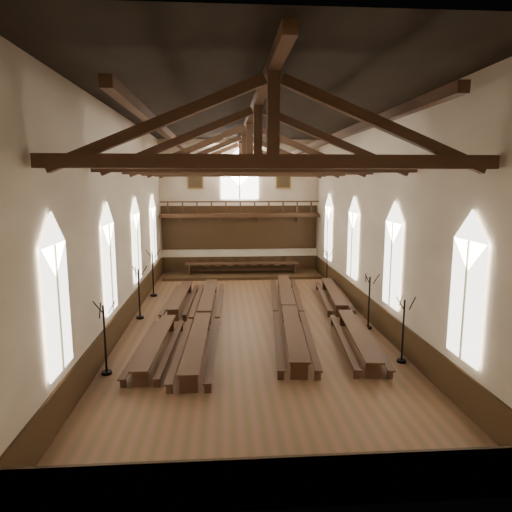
{
  "coord_description": "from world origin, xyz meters",
  "views": [
    {
      "loc": [
        -1.27,
        -21.65,
        6.9
      ],
      "look_at": [
        0.41,
        1.5,
        3.1
      ],
      "focal_mm": 32.0,
      "sensor_mm": 36.0,
      "label": 1
    }
  ],
  "objects_px": {
    "refectory_row_b": "(204,316)",
    "candelabrum_left_far": "(153,282)",
    "refectory_row_d": "(344,311)",
    "candelabrum_right_far": "(327,275)",
    "candelabrum_left_near": "(106,352)",
    "candelabrum_right_mid": "(369,312)",
    "high_table": "(242,264)",
    "refectory_row_c": "(289,309)",
    "refectory_row_a": "(171,316)",
    "dais": "(242,275)",
    "candelabrum_right_near": "(402,342)",
    "candelabrum_left_mid": "(140,303)"
  },
  "relations": [
    {
      "from": "candelabrum_left_near",
      "to": "candelabrum_right_mid",
      "type": "relative_size",
      "value": 1.03
    },
    {
      "from": "refectory_row_c",
      "to": "dais",
      "type": "bearing_deg",
      "value": 99.74
    },
    {
      "from": "candelabrum_left_far",
      "to": "candelabrum_right_far",
      "type": "relative_size",
      "value": 1.13
    },
    {
      "from": "candelabrum_right_near",
      "to": "refectory_row_c",
      "type": "bearing_deg",
      "value": 121.78
    },
    {
      "from": "refectory_row_c",
      "to": "candelabrum_left_mid",
      "type": "bearing_deg",
      "value": 174.05
    },
    {
      "from": "candelabrum_left_mid",
      "to": "candelabrum_right_mid",
      "type": "bearing_deg",
      "value": -12.18
    },
    {
      "from": "candelabrum_left_near",
      "to": "candelabrum_left_far",
      "type": "xyz_separation_m",
      "value": [
        0.0,
        11.44,
        0.04
      ]
    },
    {
      "from": "candelabrum_right_near",
      "to": "refectory_row_b",
      "type": "bearing_deg",
      "value": 147.83
    },
    {
      "from": "refectory_row_a",
      "to": "refectory_row_d",
      "type": "height_order",
      "value": "refectory_row_d"
    },
    {
      "from": "refectory_row_a",
      "to": "candelabrum_left_near",
      "type": "relative_size",
      "value": 5.12
    },
    {
      "from": "candelabrum_left_mid",
      "to": "candelabrum_right_near",
      "type": "relative_size",
      "value": 1.04
    },
    {
      "from": "refectory_row_b",
      "to": "candelabrum_left_far",
      "type": "bearing_deg",
      "value": 117.89
    },
    {
      "from": "refectory_row_d",
      "to": "candelabrum_right_far",
      "type": "distance_m",
      "value": 7.62
    },
    {
      "from": "candelabrum_right_near",
      "to": "candelabrum_right_mid",
      "type": "relative_size",
      "value": 0.99
    },
    {
      "from": "refectory_row_b",
      "to": "dais",
      "type": "distance_m",
      "value": 12.12
    },
    {
      "from": "refectory_row_a",
      "to": "candelabrum_right_far",
      "type": "distance_m",
      "value": 12.17
    },
    {
      "from": "refectory_row_d",
      "to": "candelabrum_left_far",
      "type": "relative_size",
      "value": 4.94
    },
    {
      "from": "refectory_row_d",
      "to": "dais",
      "type": "height_order",
      "value": "refectory_row_d"
    },
    {
      "from": "refectory_row_c",
      "to": "candelabrum_right_mid",
      "type": "height_order",
      "value": "candelabrum_right_mid"
    },
    {
      "from": "refectory_row_a",
      "to": "candelabrum_right_mid",
      "type": "height_order",
      "value": "candelabrum_right_mid"
    },
    {
      "from": "candelabrum_left_near",
      "to": "refectory_row_d",
      "type": "bearing_deg",
      "value": 28.7
    },
    {
      "from": "high_table",
      "to": "candelabrum_left_mid",
      "type": "height_order",
      "value": "candelabrum_left_mid"
    },
    {
      "from": "dais",
      "to": "candelabrum_left_far",
      "type": "bearing_deg",
      "value": -135.12
    },
    {
      "from": "refectory_row_a",
      "to": "candelabrum_right_far",
      "type": "height_order",
      "value": "candelabrum_right_far"
    },
    {
      "from": "high_table",
      "to": "candelabrum_right_near",
      "type": "height_order",
      "value": "candelabrum_right_near"
    },
    {
      "from": "refectory_row_c",
      "to": "candelabrum_right_near",
      "type": "bearing_deg",
      "value": -58.22
    },
    {
      "from": "refectory_row_d",
      "to": "candelabrum_right_mid",
      "type": "xyz_separation_m",
      "value": [
        0.85,
        -1.2,
        0.29
      ]
    },
    {
      "from": "refectory_row_a",
      "to": "candelabrum_left_far",
      "type": "distance_m",
      "value": 6.23
    },
    {
      "from": "dais",
      "to": "candelabrum_right_near",
      "type": "xyz_separation_m",
      "value": [
        5.45,
        -16.78,
        0.7
      ]
    },
    {
      "from": "dais",
      "to": "high_table",
      "type": "relative_size",
      "value": 1.36
    },
    {
      "from": "refectory_row_b",
      "to": "candelabrum_right_mid",
      "type": "bearing_deg",
      "value": -5.73
    },
    {
      "from": "refectory_row_a",
      "to": "candelabrum_left_mid",
      "type": "bearing_deg",
      "value": 141.68
    },
    {
      "from": "refectory_row_a",
      "to": "refectory_row_c",
      "type": "xyz_separation_m",
      "value": [
        5.84,
        0.56,
        0.06
      ]
    },
    {
      "from": "refectory_row_b",
      "to": "candelabrum_right_near",
      "type": "xyz_separation_m",
      "value": [
        7.79,
        -4.9,
        0.24
      ]
    },
    {
      "from": "candelabrum_left_mid",
      "to": "candelabrum_right_mid",
      "type": "distance_m",
      "value": 11.36
    },
    {
      "from": "refectory_row_a",
      "to": "candelabrum_left_near",
      "type": "bearing_deg",
      "value": -107.41
    },
    {
      "from": "refectory_row_a",
      "to": "candelabrum_right_far",
      "type": "xyz_separation_m",
      "value": [
        9.39,
        7.73,
        0.26
      ]
    },
    {
      "from": "refectory_row_b",
      "to": "candelabrum_left_far",
      "type": "xyz_separation_m",
      "value": [
        -3.31,
        6.25,
        0.32
      ]
    },
    {
      "from": "candelabrum_left_near",
      "to": "refectory_row_a",
      "type": "bearing_deg",
      "value": 72.59
    },
    {
      "from": "candelabrum_left_near",
      "to": "refectory_row_c",
      "type": "bearing_deg",
      "value": 38.55
    },
    {
      "from": "refectory_row_d",
      "to": "candelabrum_right_far",
      "type": "height_order",
      "value": "candelabrum_right_far"
    },
    {
      "from": "dais",
      "to": "candelabrum_left_mid",
      "type": "xyz_separation_m",
      "value": [
        -5.65,
        -10.26,
        0.73
      ]
    },
    {
      "from": "refectory_row_c",
      "to": "dais",
      "type": "height_order",
      "value": "refectory_row_c"
    },
    {
      "from": "candelabrum_right_mid",
      "to": "refectory_row_c",
      "type": "bearing_deg",
      "value": 155.62
    },
    {
      "from": "refectory_row_c",
      "to": "candelabrum_right_mid",
      "type": "bearing_deg",
      "value": -24.38
    },
    {
      "from": "refectory_row_a",
      "to": "dais",
      "type": "distance_m",
      "value": 12.27
    },
    {
      "from": "refectory_row_d",
      "to": "high_table",
      "type": "relative_size",
      "value": 1.68
    },
    {
      "from": "dais",
      "to": "candelabrum_left_near",
      "type": "height_order",
      "value": "candelabrum_left_near"
    },
    {
      "from": "high_table",
      "to": "candelabrum_right_mid",
      "type": "bearing_deg",
      "value": -66.72
    },
    {
      "from": "dais",
      "to": "candelabrum_right_near",
      "type": "height_order",
      "value": "candelabrum_right_near"
    }
  ]
}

